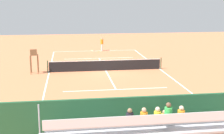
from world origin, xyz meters
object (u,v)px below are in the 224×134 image
Objects in this scene: bleacher_stand at (151,130)px; umpire_chair at (34,59)px; tennis_ball_near at (110,56)px; tennis_racket at (92,50)px; tennis_net at (106,65)px; tennis_ball_far at (98,52)px; tennis_player at (102,43)px; courtside_bench at (170,119)px; equipment_bag at (131,129)px.

umpire_chair is at bearing -67.64° from bleacher_stand.
umpire_chair is 10.71m from tennis_ball_near.
tennis_ball_near is (-1.67, 4.07, 0.02)m from tennis_racket.
umpire_chair is (6.23, -15.13, 0.38)m from bleacher_stand.
tennis_net is 1.14× the size of bleacher_stand.
bleacher_stand is at bearing 89.37° from tennis_ball_far.
tennis_racket is at bearing -88.59° from tennis_net.
courtside_bench is at bearing 91.67° from tennis_player.
tennis_player is (0.71, -24.18, 0.46)m from courtside_bench.
equipment_bag is at bearing 89.65° from tennis_racket.
tennis_player is at bearing -122.37° from umpire_chair.
umpire_chair is (6.20, 0.22, 0.81)m from tennis_net.
bleacher_stand is 137.27× the size of tennis_ball_far.
tennis_ball_far is (-0.58, 1.43, 0.02)m from tennis_racket.
tennis_player is 1.56m from tennis_racket.
tennis_player reaches higher than tennis_net.
equipment_bag is at bearing 3.69° from courtside_bench.
tennis_player is (-0.83, -26.27, 0.08)m from bleacher_stand.
tennis_ball_near is at bearing 112.49° from tennis_ball_far.
tennis_net reaches higher than tennis_racket.
courtside_bench is 27.27× the size of tennis_ball_near.
tennis_player is 1.54m from tennis_ball_far.
equipment_bag is at bearing -76.96° from bleacher_stand.
tennis_ball_far is at bearing -86.88° from courtside_bench.
equipment_bag is 24.69m from tennis_racket.
umpire_chair is 3.90× the size of tennis_racket.
umpire_chair is 32.42× the size of tennis_ball_near.
equipment_bag is 20.70m from tennis_ball_near.
tennis_ball_near is (-1.39, -7.22, -0.47)m from tennis_net.
tennis_racket is 1.55m from tennis_ball_far.
umpire_chair reaches higher than equipment_bag.
tennis_net is 5.72× the size of courtside_bench.
tennis_ball_near and tennis_ball_far have the same top height.
tennis_ball_near is at bearing -95.05° from equipment_bag.
tennis_ball_near is (-7.59, -7.45, -1.28)m from umpire_chair.
umpire_chair is at bearing -59.24° from courtside_bench.
courtside_bench reaches higher than tennis_ball_near.
courtside_bench is (-7.77, 13.05, -0.76)m from umpire_chair.
tennis_net is 6.26m from umpire_chair.
tennis_net is 156.06× the size of tennis_ball_near.
tennis_ball_near is (0.17, -20.50, -0.53)m from courtside_bench.
umpire_chair is at bearing 2.05° from tennis_net.
tennis_player is at bearing -93.03° from equipment_bag.
tennis_ball_near is (-1.37, -22.58, -0.90)m from bleacher_stand.
umpire_chair reaches higher than courtside_bench.
bleacher_stand is 26.28m from tennis_player.
umpire_chair is 13.01m from tennis_racket.
tennis_ball_near is at bearing -93.47° from bleacher_stand.
equipment_bag is 24.36m from tennis_player.
tennis_net is at bearing -89.91° from bleacher_stand.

